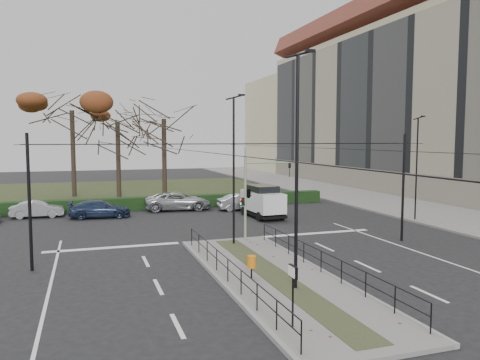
# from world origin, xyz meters

# --- Properties ---
(ground) EXTENTS (140.00, 140.00, 0.00)m
(ground) POSITION_xyz_m (0.00, 0.00, 0.00)
(ground) COLOR black
(ground) RESTS_ON ground
(median_island) EXTENTS (4.40, 15.00, 0.14)m
(median_island) POSITION_xyz_m (0.00, -2.50, 0.07)
(median_island) COLOR #62605E
(median_island) RESTS_ON ground
(sidewalk_east) EXTENTS (8.00, 90.00, 0.14)m
(sidewalk_east) POSITION_xyz_m (18.00, 22.00, 0.07)
(sidewalk_east) COLOR #62605E
(sidewalk_east) RESTS_ON ground
(park) EXTENTS (38.00, 26.00, 0.10)m
(park) POSITION_xyz_m (-6.00, 32.00, 0.05)
(park) COLOR #242E17
(park) RESTS_ON ground
(hedge) EXTENTS (38.00, 1.00, 1.00)m
(hedge) POSITION_xyz_m (-6.00, 18.60, 0.50)
(hedge) COLOR black
(hedge) RESTS_ON ground
(apartment_block) EXTENTS (13.09, 52.10, 21.64)m
(apartment_block) POSITION_xyz_m (27.97, 23.97, 10.39)
(apartment_block) COLOR #BEB289
(apartment_block) RESTS_ON ground
(median_railing) EXTENTS (4.14, 13.24, 0.92)m
(median_railing) POSITION_xyz_m (0.00, -2.60, 0.98)
(median_railing) COLOR black
(median_railing) RESTS_ON median_island
(catenary) EXTENTS (20.00, 34.00, 6.00)m
(catenary) POSITION_xyz_m (0.00, 1.62, 3.42)
(catenary) COLOR black
(catenary) RESTS_ON ground
(traffic_light) EXTENTS (3.14, 1.81, 4.62)m
(traffic_light) POSITION_xyz_m (1.38, 4.50, 2.83)
(traffic_light) COLOR gray
(traffic_light) RESTS_ON median_island
(litter_bin) EXTENTS (0.35, 0.35, 0.90)m
(litter_bin) POSITION_xyz_m (-1.01, -2.44, 0.78)
(litter_bin) COLOR black
(litter_bin) RESTS_ON median_island
(info_panel) EXTENTS (0.11, 0.49, 1.87)m
(info_panel) POSITION_xyz_m (-1.50, -7.47, 1.61)
(info_panel) COLOR black
(info_panel) RESTS_ON median_island
(streetlamp_median_near) EXTENTS (0.74, 0.15, 8.84)m
(streetlamp_median_near) POSITION_xyz_m (0.15, -4.19, 4.64)
(streetlamp_median_near) COLOR black
(streetlamp_median_near) RESTS_ON median_island
(streetlamp_median_far) EXTENTS (0.66, 0.14, 7.95)m
(streetlamp_median_far) POSITION_xyz_m (0.20, 3.69, 4.18)
(streetlamp_median_far) COLOR black
(streetlamp_median_far) RESTS_ON median_island
(streetlamp_sidewalk) EXTENTS (0.60, 0.12, 7.20)m
(streetlamp_sidewalk) POSITION_xyz_m (14.52, 6.98, 3.80)
(streetlamp_sidewalk) COLOR black
(streetlamp_sidewalk) RESTS_ON sidewalk_east
(parked_car_second) EXTENTS (3.70, 1.30, 1.22)m
(parked_car_second) POSITION_xyz_m (-10.72, 17.00, 0.61)
(parked_car_second) COLOR #9D9FA5
(parked_car_second) RESTS_ON ground
(parked_car_third) EXTENTS (4.50, 2.08, 1.27)m
(parked_car_third) POSITION_xyz_m (-6.38, 15.50, 0.64)
(parked_car_third) COLOR #1E2A47
(parked_car_third) RESTS_ON ground
(parked_car_fourth) EXTENTS (5.49, 2.94, 1.47)m
(parked_car_fourth) POSITION_xyz_m (-0.22, 17.34, 0.73)
(parked_car_fourth) COLOR #9D9FA5
(parked_car_fourth) RESTS_ON ground
(white_van) EXTENTS (2.22, 4.48, 2.36)m
(white_van) POSITION_xyz_m (4.98, 11.87, 1.23)
(white_van) COLOR silver
(white_van) RESTS_ON ground
(rust_tree) EXTENTS (9.61, 9.61, 11.06)m
(rust_tree) POSITION_xyz_m (-8.40, 28.79, 8.50)
(rust_tree) COLOR black
(rust_tree) RESTS_ON park
(bare_tree_center) EXTENTS (6.45, 6.45, 9.72)m
(bare_tree_center) POSITION_xyz_m (-4.23, 27.04, 6.88)
(bare_tree_center) COLOR black
(bare_tree_center) RESTS_ON park
(bare_tree_near) EXTENTS (7.06, 7.06, 10.00)m
(bare_tree_near) POSITION_xyz_m (-0.19, 24.27, 7.07)
(bare_tree_near) COLOR black
(bare_tree_near) RESTS_ON park
(parked_car_fifth) EXTENTS (3.93, 1.50, 1.28)m
(parked_car_fifth) POSITION_xyz_m (4.66, 15.75, 0.64)
(parked_car_fifth) COLOR #9D9FA5
(parked_car_fifth) RESTS_ON ground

